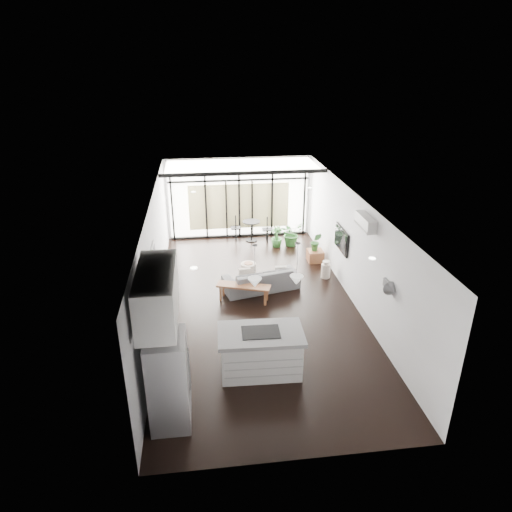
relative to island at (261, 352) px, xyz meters
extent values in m
cube|color=black|center=(0.29, 2.69, -0.46)|extent=(5.00, 10.00, 0.00)
cube|color=silver|center=(0.29, 2.69, 2.34)|extent=(5.00, 10.00, 0.00)
cube|color=white|center=(-2.21, 2.69, 0.94)|extent=(0.02, 10.00, 2.80)
cube|color=white|center=(2.79, 2.69, 0.94)|extent=(0.02, 10.00, 2.80)
cube|color=white|center=(0.29, 7.69, 0.94)|extent=(5.00, 0.02, 2.80)
cube|color=white|center=(0.29, -2.31, 0.94)|extent=(5.00, 0.02, 2.80)
cube|color=black|center=(0.29, 7.57, 0.94)|extent=(5.00, 0.20, 2.80)
cube|color=silver|center=(0.29, 6.69, 2.31)|extent=(4.70, 1.90, 0.06)
cube|color=beige|center=(0.29, 7.64, 0.64)|extent=(3.50, 0.02, 1.60)
cube|color=silver|center=(0.00, 0.00, 0.00)|extent=(1.74, 1.07, 0.93)
cube|color=black|center=(0.00, 0.00, 0.47)|extent=(0.77, 0.53, 0.01)
cube|color=#A0A0A5|center=(-1.75, -1.17, 0.40)|extent=(0.67, 0.84, 1.74)
cube|color=silver|center=(-1.88, -0.36, 0.62)|extent=(0.56, 0.59, 2.17)
cube|color=silver|center=(-1.83, -0.81, 1.89)|extent=(0.62, 1.75, 0.86)
cone|color=silver|center=(-0.11, 0.04, 1.56)|extent=(0.26, 0.26, 0.18)
cone|color=silver|center=(0.69, 0.04, 1.56)|extent=(0.26, 0.26, 0.18)
imported|color=#49484B|center=(0.50, 3.55, -0.06)|extent=(2.14, 1.04, 0.81)
cube|color=brown|center=(-0.04, 2.96, -0.24)|extent=(1.44, 0.78, 0.45)
cylinder|color=beige|center=(0.25, 4.47, -0.28)|extent=(0.48, 0.48, 0.36)
cube|color=brown|center=(2.44, 5.17, -0.29)|extent=(0.47, 0.47, 0.36)
imported|color=#295E25|center=(1.95, 6.55, -0.14)|extent=(1.05, 1.09, 0.65)
imported|color=#295E25|center=(1.43, 6.49, -0.27)|extent=(0.65, 0.80, 0.39)
imported|color=#295E25|center=(2.44, 5.17, 0.02)|extent=(0.46, 0.66, 0.26)
cylinder|color=beige|center=(2.45, 4.01, -0.20)|extent=(0.27, 0.27, 0.52)
cube|color=black|center=(0.65, 7.13, -0.10)|extent=(1.63, 1.00, 0.73)
cube|color=black|center=(2.75, 3.69, 0.84)|extent=(0.05, 1.10, 0.65)
cube|color=silver|center=(2.67, 1.89, 1.99)|extent=(0.22, 0.90, 0.30)
cube|color=black|center=(-2.18, 2.19, 1.09)|extent=(0.04, 0.70, 0.90)
camera|label=1|loc=(-1.06, -7.54, 5.49)|focal=32.00mm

